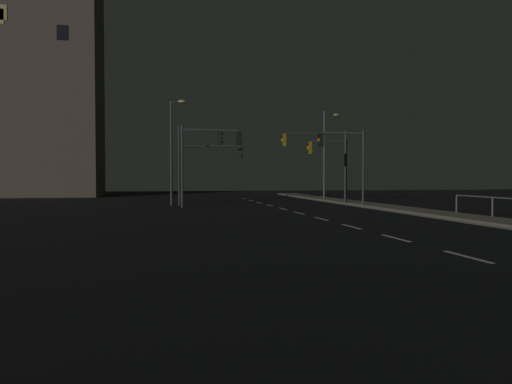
{
  "coord_description": "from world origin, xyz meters",
  "views": [
    {
      "loc": [
        -7.75,
        -2.45,
        2.06
      ],
      "look_at": [
        -1.25,
        31.89,
        1.03
      ],
      "focal_mm": 34.52,
      "sensor_mm": 36.0,
      "label": 1
    }
  ],
  "objects_px": {
    "traffic_light_near_right": "(197,151)",
    "street_lamp_mid_block": "(173,143)",
    "traffic_light_far_center": "(209,160)",
    "traffic_light_far_right": "(208,150)",
    "traffic_light_near_left": "(318,151)",
    "traffic_light_far_left": "(329,157)",
    "street_lamp_across_street": "(326,147)",
    "building_distant": "(4,80)",
    "traffic_light_overhead_east": "(344,152)"
  },
  "relations": [
    {
      "from": "traffic_light_near_left",
      "to": "traffic_light_far_left",
      "type": "relative_size",
      "value": 1.12
    },
    {
      "from": "street_lamp_across_street",
      "to": "traffic_light_near_right",
      "type": "bearing_deg",
      "value": -149.6
    },
    {
      "from": "traffic_light_overhead_east",
      "to": "street_lamp_mid_block",
      "type": "relative_size",
      "value": 0.69
    },
    {
      "from": "traffic_light_far_right",
      "to": "traffic_light_near_right",
      "type": "bearing_deg",
      "value": 102.13
    },
    {
      "from": "traffic_light_far_center",
      "to": "traffic_light_far_left",
      "type": "xyz_separation_m",
      "value": [
        9.1,
        -3.27,
        0.12
      ]
    },
    {
      "from": "traffic_light_near_left",
      "to": "traffic_light_far_left",
      "type": "distance_m",
      "value": 1.12
    },
    {
      "from": "traffic_light_overhead_east",
      "to": "traffic_light_near_right",
      "type": "bearing_deg",
      "value": 161.92
    },
    {
      "from": "street_lamp_across_street",
      "to": "traffic_light_far_right",
      "type": "bearing_deg",
      "value": -140.13
    },
    {
      "from": "street_lamp_mid_block",
      "to": "building_distant",
      "type": "height_order",
      "value": "building_distant"
    },
    {
      "from": "traffic_light_far_center",
      "to": "traffic_light_far_right",
      "type": "bearing_deg",
      "value": -95.71
    },
    {
      "from": "traffic_light_near_left",
      "to": "building_distant",
      "type": "relative_size",
      "value": 0.22
    },
    {
      "from": "traffic_light_far_right",
      "to": "street_lamp_across_street",
      "type": "distance_m",
      "value": 15.4
    },
    {
      "from": "traffic_light_far_center",
      "to": "street_lamp_across_street",
      "type": "height_order",
      "value": "street_lamp_across_street"
    },
    {
      "from": "traffic_light_near_right",
      "to": "traffic_light_far_center",
      "type": "bearing_deg",
      "value": 72.79
    },
    {
      "from": "traffic_light_overhead_east",
      "to": "street_lamp_across_street",
      "type": "relative_size",
      "value": 0.66
    },
    {
      "from": "building_distant",
      "to": "traffic_light_near_right",
      "type": "bearing_deg",
      "value": -47.36
    },
    {
      "from": "traffic_light_overhead_east",
      "to": "traffic_light_far_right",
      "type": "height_order",
      "value": "traffic_light_far_right"
    },
    {
      "from": "traffic_light_overhead_east",
      "to": "traffic_light_near_left",
      "type": "bearing_deg",
      "value": 101.22
    },
    {
      "from": "street_lamp_across_street",
      "to": "building_distant",
      "type": "height_order",
      "value": "building_distant"
    },
    {
      "from": "building_distant",
      "to": "traffic_light_far_center",
      "type": "bearing_deg",
      "value": -39.71
    },
    {
      "from": "traffic_light_far_left",
      "to": "building_distant",
      "type": "bearing_deg",
      "value": 145.58
    },
    {
      "from": "traffic_light_far_left",
      "to": "traffic_light_far_right",
      "type": "bearing_deg",
      "value": -161.68
    },
    {
      "from": "traffic_light_far_left",
      "to": "street_lamp_across_street",
      "type": "xyz_separation_m",
      "value": [
        2.04,
        6.62,
        1.26
      ]
    },
    {
      "from": "traffic_light_far_center",
      "to": "street_lamp_mid_block",
      "type": "xyz_separation_m",
      "value": [
        -2.96,
        -3.66,
        1.08
      ]
    },
    {
      "from": "traffic_light_near_right",
      "to": "traffic_light_far_center",
      "type": "height_order",
      "value": "traffic_light_near_right"
    },
    {
      "from": "traffic_light_near_right",
      "to": "street_lamp_mid_block",
      "type": "relative_size",
      "value": 0.75
    },
    {
      "from": "street_lamp_mid_block",
      "to": "traffic_light_far_center",
      "type": "bearing_deg",
      "value": 51.09
    },
    {
      "from": "traffic_light_near_right",
      "to": "street_lamp_across_street",
      "type": "bearing_deg",
      "value": 30.4
    },
    {
      "from": "traffic_light_far_left",
      "to": "traffic_light_near_left",
      "type": "bearing_deg",
      "value": -168.36
    },
    {
      "from": "traffic_light_near_left",
      "to": "traffic_light_far_left",
      "type": "xyz_separation_m",
      "value": [
        0.99,
        0.2,
        -0.49
      ]
    },
    {
      "from": "traffic_light_far_center",
      "to": "street_lamp_across_street",
      "type": "relative_size",
      "value": 0.64
    },
    {
      "from": "traffic_light_far_left",
      "to": "street_lamp_mid_block",
      "type": "xyz_separation_m",
      "value": [
        -12.06,
        -0.39,
        0.96
      ]
    },
    {
      "from": "traffic_light_overhead_east",
      "to": "traffic_light_far_right",
      "type": "xyz_separation_m",
      "value": [
        -9.5,
        0.68,
        0.07
      ]
    },
    {
      "from": "traffic_light_near_right",
      "to": "building_distant",
      "type": "relative_size",
      "value": 0.23
    },
    {
      "from": "traffic_light_near_right",
      "to": "traffic_light_far_left",
      "type": "xyz_separation_m",
      "value": [
        10.31,
        0.63,
        -0.37
      ]
    },
    {
      "from": "street_lamp_across_street",
      "to": "traffic_light_far_left",
      "type": "bearing_deg",
      "value": -107.13
    },
    {
      "from": "traffic_light_far_left",
      "to": "traffic_light_far_right",
      "type": "xyz_separation_m",
      "value": [
        -9.75,
        -3.23,
        0.29
      ]
    },
    {
      "from": "traffic_light_far_left",
      "to": "street_lamp_across_street",
      "type": "distance_m",
      "value": 7.04
    },
    {
      "from": "traffic_light_far_center",
      "to": "building_distant",
      "type": "distance_m",
      "value": 27.99
    },
    {
      "from": "traffic_light_overhead_east",
      "to": "street_lamp_mid_block",
      "type": "distance_m",
      "value": 12.34
    },
    {
      "from": "traffic_light_near_right",
      "to": "street_lamp_mid_block",
      "type": "distance_m",
      "value": 1.86
    },
    {
      "from": "street_lamp_across_street",
      "to": "building_distant",
      "type": "relative_size",
      "value": 0.32
    },
    {
      "from": "street_lamp_mid_block",
      "to": "building_distant",
      "type": "xyz_separation_m",
      "value": [
        -17.44,
        20.6,
        7.89
      ]
    },
    {
      "from": "street_lamp_across_street",
      "to": "street_lamp_mid_block",
      "type": "distance_m",
      "value": 15.75
    },
    {
      "from": "street_lamp_across_street",
      "to": "traffic_light_near_left",
      "type": "bearing_deg",
      "value": -113.94
    },
    {
      "from": "traffic_light_far_left",
      "to": "street_lamp_across_street",
      "type": "height_order",
      "value": "street_lamp_across_street"
    },
    {
      "from": "traffic_light_far_right",
      "to": "street_lamp_mid_block",
      "type": "xyz_separation_m",
      "value": [
        -2.31,
        2.84,
        0.67
      ]
    },
    {
      "from": "traffic_light_far_right",
      "to": "traffic_light_far_left",
      "type": "bearing_deg",
      "value": 18.32
    },
    {
      "from": "traffic_light_overhead_east",
      "to": "traffic_light_near_right",
      "type": "distance_m",
      "value": 10.58
    },
    {
      "from": "traffic_light_far_right",
      "to": "street_lamp_mid_block",
      "type": "height_order",
      "value": "street_lamp_mid_block"
    }
  ]
}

